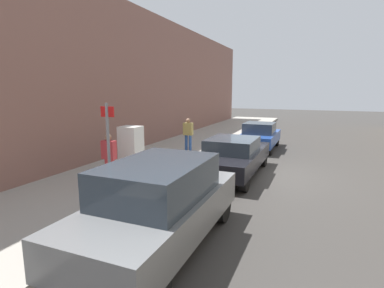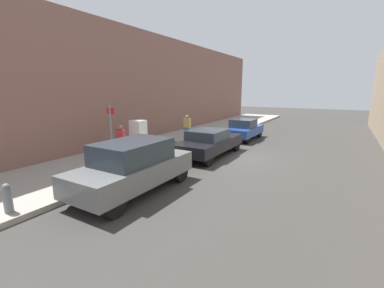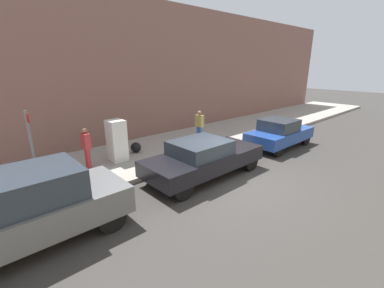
% 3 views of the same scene
% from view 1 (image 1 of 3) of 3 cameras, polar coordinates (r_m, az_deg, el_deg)
% --- Properties ---
extents(ground_plane, '(80.00, 80.00, 0.00)m').
position_cam_1_polar(ground_plane, '(11.61, 13.36, -5.64)').
color(ground_plane, '#383533').
extents(sidewalk_slab, '(4.50, 44.00, 0.17)m').
position_cam_1_polar(sidewalk_slab, '(13.01, -6.20, -3.31)').
color(sidewalk_slab, '#9E998E').
rests_on(sidewalk_slab, ground).
extents(building_facade_near, '(1.54, 39.60, 7.18)m').
position_cam_1_polar(building_facade_near, '(14.37, -17.31, 11.65)').
color(building_facade_near, '#7F564C').
rests_on(building_facade_near, ground).
extents(discarded_refrigerator, '(0.71, 0.64, 1.69)m').
position_cam_1_polar(discarded_refrigerator, '(10.86, -11.50, -1.13)').
color(discarded_refrigerator, white).
rests_on(discarded_refrigerator, sidewalk_slab).
extents(manhole_cover, '(0.70, 0.70, 0.02)m').
position_cam_1_polar(manhole_cover, '(13.52, -4.02, -2.35)').
color(manhole_cover, '#47443F').
rests_on(manhole_cover, sidewalk_slab).
extents(street_sign_post, '(0.36, 0.07, 2.66)m').
position_cam_1_polar(street_sign_post, '(7.26, -15.54, -1.76)').
color(street_sign_post, slate).
rests_on(street_sign_post, sidewalk_slab).
extents(trash_bag, '(0.47, 0.47, 0.47)m').
position_cam_1_polar(trash_bag, '(12.06, -10.09, -2.92)').
color(trash_bag, black).
rests_on(trash_bag, sidewalk_slab).
extents(pedestrian_walking_far, '(0.46, 0.22, 1.59)m').
position_cam_1_polar(pedestrian_walking_far, '(9.87, -15.50, -2.06)').
color(pedestrian_walking_far, '#B73338').
rests_on(pedestrian_walking_far, sidewalk_slab).
extents(pedestrian_standing_near, '(0.46, 0.22, 1.61)m').
position_cam_1_polar(pedestrian_standing_near, '(14.50, -0.74, 2.21)').
color(pedestrian_standing_near, '#2D5193').
rests_on(pedestrian_standing_near, sidewalk_slab).
extents(parked_suv_gray, '(1.89, 4.51, 1.77)m').
position_cam_1_polar(parked_suv_gray, '(6.05, -6.28, -11.24)').
color(parked_suv_gray, slate).
rests_on(parked_suv_gray, ground).
extents(parked_sedan_dark, '(1.89, 4.69, 1.42)m').
position_cam_1_polar(parked_sedan_dark, '(11.15, 7.90, -2.17)').
color(parked_sedan_dark, black).
rests_on(parked_sedan_dark, ground).
extents(parked_hatchback_blue, '(1.71, 3.86, 1.43)m').
position_cam_1_polar(parked_hatchback_blue, '(16.28, 12.75, 1.52)').
color(parked_hatchback_blue, '#23479E').
rests_on(parked_hatchback_blue, ground).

